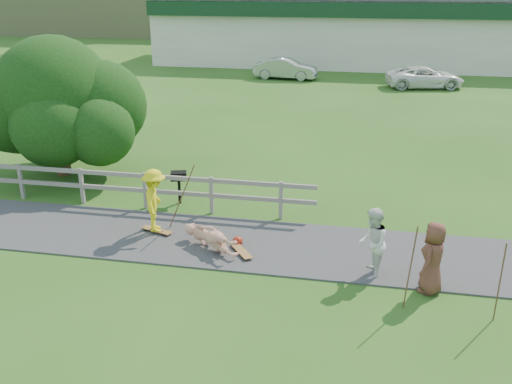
{
  "coord_description": "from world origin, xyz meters",
  "views": [
    {
      "loc": [
        4.19,
        -11.29,
        6.41
      ],
      "look_at": [
        1.55,
        2.0,
        1.25
      ],
      "focal_mm": 40.0,
      "sensor_mm": 36.0,
      "label": 1
    }
  ],
  "objects_px": {
    "spectator_a": "(372,243)",
    "tree": "(58,125)",
    "spectator_c": "(433,258)",
    "skater_rider": "(155,204)",
    "bbq": "(179,188)",
    "skater_fallen": "(211,238)",
    "car_silver": "(286,69)",
    "car_white": "(425,77)"
  },
  "relations": [
    {
      "from": "spectator_a",
      "to": "tree",
      "type": "relative_size",
      "value": 0.26
    },
    {
      "from": "skater_rider",
      "to": "car_white",
      "type": "xyz_separation_m",
      "value": [
        8.53,
        23.06,
        -0.2
      ]
    },
    {
      "from": "tree",
      "to": "skater_rider",
      "type": "bearing_deg",
      "value": -39.37
    },
    {
      "from": "tree",
      "to": "spectator_c",
      "type": "bearing_deg",
      "value": -25.73
    },
    {
      "from": "car_white",
      "to": "bbq",
      "type": "distance_m",
      "value": 22.59
    },
    {
      "from": "skater_rider",
      "to": "spectator_a",
      "type": "distance_m",
      "value": 5.71
    },
    {
      "from": "skater_rider",
      "to": "car_silver",
      "type": "relative_size",
      "value": 0.41
    },
    {
      "from": "spectator_c",
      "to": "tree",
      "type": "relative_size",
      "value": 0.26
    },
    {
      "from": "skater_fallen",
      "to": "car_white",
      "type": "height_order",
      "value": "car_white"
    },
    {
      "from": "spectator_a",
      "to": "spectator_c",
      "type": "distance_m",
      "value": 1.34
    },
    {
      "from": "skater_fallen",
      "to": "car_white",
      "type": "relative_size",
      "value": 0.39
    },
    {
      "from": "skater_fallen",
      "to": "bbq",
      "type": "height_order",
      "value": "bbq"
    },
    {
      "from": "spectator_c",
      "to": "bbq",
      "type": "distance_m",
      "value": 7.92
    },
    {
      "from": "skater_fallen",
      "to": "tree",
      "type": "height_order",
      "value": "tree"
    },
    {
      "from": "skater_rider",
      "to": "car_white",
      "type": "height_order",
      "value": "skater_rider"
    },
    {
      "from": "tree",
      "to": "bbq",
      "type": "distance_m",
      "value": 5.25
    },
    {
      "from": "spectator_a",
      "to": "car_white",
      "type": "distance_m",
      "value": 24.47
    },
    {
      "from": "skater_rider",
      "to": "spectator_a",
      "type": "height_order",
      "value": "skater_rider"
    },
    {
      "from": "skater_rider",
      "to": "spectator_c",
      "type": "bearing_deg",
      "value": -117.82
    },
    {
      "from": "skater_rider",
      "to": "bbq",
      "type": "bearing_deg",
      "value": -12.04
    },
    {
      "from": "skater_fallen",
      "to": "tree",
      "type": "distance_m",
      "value": 8.13
    },
    {
      "from": "skater_fallen",
      "to": "spectator_a",
      "type": "bearing_deg",
      "value": -62.98
    },
    {
      "from": "skater_rider",
      "to": "skater_fallen",
      "type": "distance_m",
      "value": 1.87
    },
    {
      "from": "skater_fallen",
      "to": "spectator_c",
      "type": "relative_size",
      "value": 1.1
    },
    {
      "from": "spectator_a",
      "to": "tree",
      "type": "distance_m",
      "value": 11.69
    },
    {
      "from": "spectator_c",
      "to": "bbq",
      "type": "xyz_separation_m",
      "value": [
        -6.93,
        3.83,
        -0.31
      ]
    },
    {
      "from": "car_white",
      "to": "bbq",
      "type": "height_order",
      "value": "car_white"
    },
    {
      "from": "skater_fallen",
      "to": "spectator_a",
      "type": "relative_size",
      "value": 1.08
    },
    {
      "from": "car_white",
      "to": "skater_fallen",
      "type": "bearing_deg",
      "value": 151.74
    },
    {
      "from": "skater_fallen",
      "to": "skater_rider",
      "type": "bearing_deg",
      "value": 103.83
    },
    {
      "from": "spectator_a",
      "to": "bbq",
      "type": "xyz_separation_m",
      "value": [
        -5.66,
        3.4,
        -0.33
      ]
    },
    {
      "from": "tree",
      "to": "bbq",
      "type": "relative_size",
      "value": 6.27
    },
    {
      "from": "tree",
      "to": "bbq",
      "type": "height_order",
      "value": "tree"
    },
    {
      "from": "spectator_a",
      "to": "spectator_c",
      "type": "relative_size",
      "value": 1.02
    },
    {
      "from": "skater_fallen",
      "to": "spectator_a",
      "type": "xyz_separation_m",
      "value": [
        3.9,
        -0.57,
        0.5
      ]
    },
    {
      "from": "tree",
      "to": "bbq",
      "type": "xyz_separation_m",
      "value": [
        4.77,
        -1.8,
        -1.25
      ]
    },
    {
      "from": "skater_fallen",
      "to": "bbq",
      "type": "bearing_deg",
      "value": 67.02
    },
    {
      "from": "tree",
      "to": "spectator_a",
      "type": "bearing_deg",
      "value": -26.52
    },
    {
      "from": "car_white",
      "to": "car_silver",
      "type": "bearing_deg",
      "value": 68.1
    },
    {
      "from": "skater_rider",
      "to": "spectator_c",
      "type": "distance_m",
      "value": 7.04
    },
    {
      "from": "tree",
      "to": "bbq",
      "type": "bearing_deg",
      "value": -20.7
    },
    {
      "from": "spectator_c",
      "to": "tree",
      "type": "bearing_deg",
      "value": -91.29
    }
  ]
}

